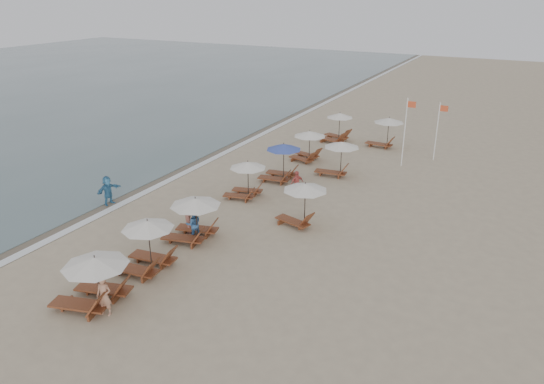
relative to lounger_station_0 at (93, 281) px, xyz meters
The scene contains 20 objects.
ground 6.48m from the lounger_station_0, 34.22° to the left, with size 160.00×160.00×0.00m, color tan.
wet_sand_band 15.42m from the lounger_station_0, 117.91° to the left, with size 3.20×140.00×0.01m, color #6B5E4C.
foam_line 14.86m from the lounger_station_0, 113.47° to the left, with size 0.50×140.00×0.02m, color white.
lounger_station_0 is the anchor object (origin of this frame).
lounger_station_1 2.86m from the lounger_station_0, 88.84° to the left, with size 2.67×2.17×2.37m.
lounger_station_2 6.11m from the lounger_station_0, 88.80° to the left, with size 2.74×2.38×2.15m.
lounger_station_3 11.79m from the lounger_station_0, 91.53° to the left, with size 2.38×2.08×2.16m.
lounger_station_4 15.20m from the lounger_station_0, 89.30° to the left, with size 2.56×2.16×2.37m.
lounger_station_5 19.55m from the lounger_station_0, 89.83° to the left, with size 2.49×2.22×2.11m.
lounger_station_6 24.88m from the lounger_station_0, 89.64° to the left, with size 2.58×2.50×2.28m.
inland_station_0 10.64m from the lounger_station_0, 68.00° to the left, with size 2.67×2.24×2.22m.
inland_station_1 17.82m from the lounger_station_0, 80.32° to the left, with size 2.75×2.24×2.22m.
inland_station_2 25.43m from the lounger_station_0, 81.15° to the left, with size 2.71×2.24×2.22m.
beachgoer_near 0.92m from the lounger_station_0, 19.57° to the right, with size 0.57×0.38×1.58m, color tan.
beachgoer_mid_a 6.18m from the lounger_station_0, 88.71° to the left, with size 0.75×0.58×1.54m, color #305D92.
beachgoer_mid_b 6.64m from the lounger_station_0, 93.69° to the left, with size 1.12×0.64×1.73m, color #8E5448.
beachgoer_far_a 13.58m from the lounger_station_0, 80.80° to the left, with size 0.88×0.36×1.49m, color #D55D55.
waterline_walker 9.88m from the lounger_station_0, 131.22° to the left, with size 1.52×0.48×1.64m, color teal.
flag_pole_near 22.44m from the lounger_station_0, 73.85° to the left, with size 0.59×0.08×4.58m.
flag_pole_far 25.03m from the lounger_station_0, 71.53° to the left, with size 0.60×0.08×4.06m.
Camera 1 is at (8.16, -14.94, 11.14)m, focal length 33.52 mm.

